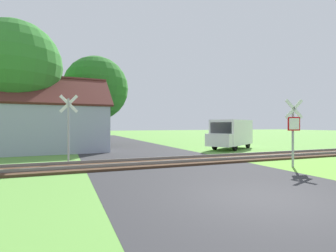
{
  "coord_description": "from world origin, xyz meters",
  "views": [
    {
      "loc": [
        -4.63,
        -5.06,
        1.86
      ],
      "look_at": [
        0.5,
        7.8,
        1.8
      ],
      "focal_mm": 28.0,
      "sensor_mm": 36.0,
      "label": 1
    }
  ],
  "objects_px": {
    "house": "(44,126)",
    "tree_center": "(96,89)",
    "mail_truck": "(231,133)",
    "stop_sign_near": "(293,128)",
    "tree_left": "(14,66)",
    "crossing_sign_far": "(69,124)"
  },
  "relations": [
    {
      "from": "crossing_sign_far",
      "to": "tree_center",
      "type": "xyz_separation_m",
      "value": [
        2.5,
        11.02,
        3.24
      ]
    },
    {
      "from": "crossing_sign_far",
      "to": "tree_center",
      "type": "relative_size",
      "value": 0.41
    },
    {
      "from": "tree_left",
      "to": "stop_sign_near",
      "type": "bearing_deg",
      "value": -43.02
    },
    {
      "from": "crossing_sign_far",
      "to": "tree_center",
      "type": "height_order",
      "value": "tree_center"
    },
    {
      "from": "house",
      "to": "tree_left",
      "type": "distance_m",
      "value": 4.45
    },
    {
      "from": "tree_left",
      "to": "mail_truck",
      "type": "xyz_separation_m",
      "value": [
        15.06,
        -3.3,
        -4.6
      ]
    },
    {
      "from": "stop_sign_near",
      "to": "house",
      "type": "xyz_separation_m",
      "value": [
        -10.6,
        11.32,
        0.07
      ]
    },
    {
      "from": "stop_sign_near",
      "to": "tree_left",
      "type": "relative_size",
      "value": 0.34
    },
    {
      "from": "crossing_sign_far",
      "to": "mail_truck",
      "type": "distance_m",
      "value": 12.3
    },
    {
      "from": "stop_sign_near",
      "to": "tree_left",
      "type": "xyz_separation_m",
      "value": [
        -12.43,
        11.6,
        4.11
      ]
    },
    {
      "from": "house",
      "to": "mail_truck",
      "type": "bearing_deg",
      "value": -15.74
    },
    {
      "from": "crossing_sign_far",
      "to": "tree_left",
      "type": "relative_size",
      "value": 0.37
    },
    {
      "from": "mail_truck",
      "to": "house",
      "type": "bearing_deg",
      "value": 44.09
    },
    {
      "from": "stop_sign_near",
      "to": "crossing_sign_far",
      "type": "height_order",
      "value": "crossing_sign_far"
    },
    {
      "from": "house",
      "to": "stop_sign_near",
      "type": "bearing_deg",
      "value": -49.79
    },
    {
      "from": "crossing_sign_far",
      "to": "stop_sign_near",
      "type": "bearing_deg",
      "value": -12.2
    },
    {
      "from": "house",
      "to": "tree_center",
      "type": "xyz_separation_m",
      "value": [
        3.96,
        4.48,
        3.35
      ]
    },
    {
      "from": "crossing_sign_far",
      "to": "tree_center",
      "type": "bearing_deg",
      "value": 92.61
    },
    {
      "from": "tree_left",
      "to": "mail_truck",
      "type": "bearing_deg",
      "value": -12.35
    },
    {
      "from": "crossing_sign_far",
      "to": "house",
      "type": "bearing_deg",
      "value": 118.0
    },
    {
      "from": "mail_truck",
      "to": "crossing_sign_far",
      "type": "bearing_deg",
      "value": 73.6
    },
    {
      "from": "stop_sign_near",
      "to": "tree_center",
      "type": "height_order",
      "value": "tree_center"
    }
  ]
}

